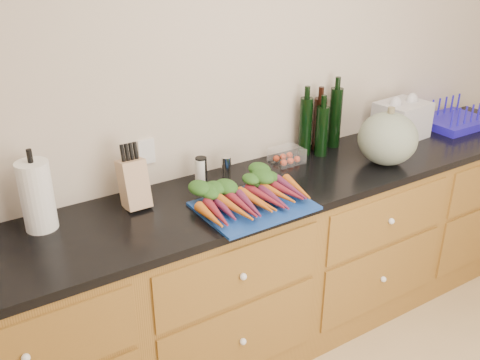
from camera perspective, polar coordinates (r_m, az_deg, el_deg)
wall_back at (r=2.79m, az=1.01°, el=9.15°), size 4.10×0.05×2.60m
cabinets at (r=2.91m, az=4.47°, el=-8.74°), size 3.60×0.64×0.90m
countertop at (r=2.68m, az=4.76°, el=-0.35°), size 3.64×0.62×0.04m
cutting_board at (r=2.40m, az=1.49°, el=-2.77°), size 0.50×0.38×0.01m
carrots at (r=2.42m, az=0.98°, el=-1.69°), size 0.51×0.35×0.07m
squash at (r=2.91m, az=15.48°, el=4.28°), size 0.31×0.31×0.28m
paper_towel at (r=2.32m, az=-20.85°, el=-1.61°), size 0.13×0.13×0.30m
knife_block at (r=2.42m, az=-11.27°, el=-0.38°), size 0.11×0.11×0.22m
grinder_salt at (r=2.60m, az=-4.20°, el=0.90°), size 0.06×0.06×0.13m
grinder_pepper at (r=2.60m, az=-4.16°, el=0.98°), size 0.06×0.06×0.14m
canister_chrome at (r=2.67m, az=-1.48°, el=1.37°), size 0.05×0.05×0.11m
tomato_box at (r=2.86m, az=5.02°, el=2.60°), size 0.17×0.13×0.08m
bottles at (r=3.00m, az=8.60°, el=5.88°), size 0.28×0.14×0.34m
grocery_bag at (r=3.33m, az=16.84°, el=6.15°), size 0.31×0.26×0.21m
dish_rack at (r=3.66m, az=21.82°, el=6.00°), size 0.40×0.32×0.16m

